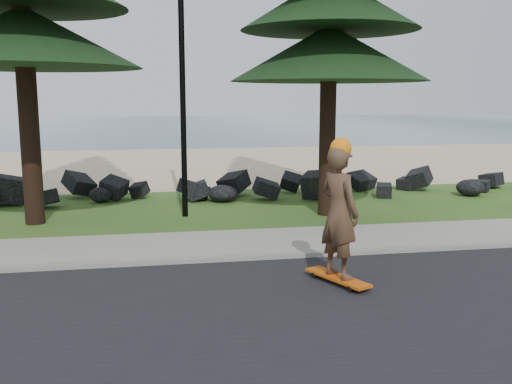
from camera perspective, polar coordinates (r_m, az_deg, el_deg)
ground at (r=11.15m, az=-6.20°, el=-5.76°), size 160.00×160.00×0.00m
road at (r=6.92m, az=-3.53°, el=-15.39°), size 160.00×7.00×0.02m
kerb at (r=10.27m, az=-5.85°, el=-6.79°), size 160.00×0.20×0.10m
sidewalk at (r=11.33m, az=-6.27°, el=-5.30°), size 160.00×2.00×0.08m
beach_sand at (r=25.42m, az=-8.46°, el=2.77°), size 160.00×15.00×0.01m
ocean at (r=61.81m, az=-9.49°, el=6.62°), size 160.00×58.00×0.01m
seawall_boulders at (r=16.61m, az=-7.53°, el=-0.74°), size 60.00×2.40×1.10m
lamp_post at (r=14.01m, az=-7.44°, el=14.37°), size 0.25×0.14×8.14m
skateboarder at (r=8.88m, az=8.31°, el=-2.09°), size 0.79×1.24×2.29m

